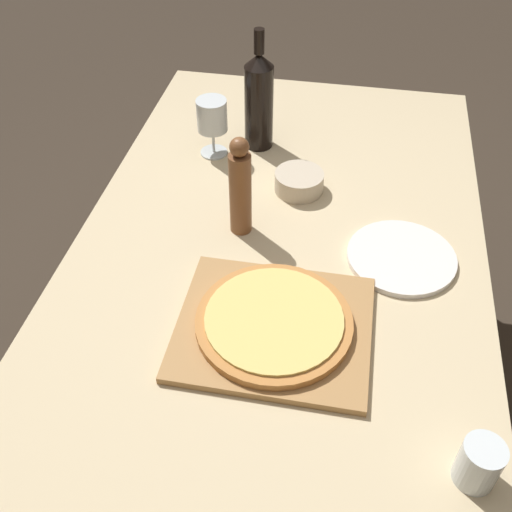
# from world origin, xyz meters

# --- Properties ---
(ground_plane) EXTENTS (12.00, 12.00, 0.00)m
(ground_plane) POSITION_xyz_m (0.00, 0.00, 0.00)
(ground_plane) COLOR #382D23
(dining_table) EXTENTS (0.98, 1.71, 0.75)m
(dining_table) POSITION_xyz_m (0.00, 0.00, 0.67)
(dining_table) COLOR #CCB78E
(dining_table) RESTS_ON ground_plane
(cutting_board) EXTENTS (0.40, 0.34, 0.02)m
(cutting_board) POSITION_xyz_m (0.03, -0.24, 0.76)
(cutting_board) COLOR #A87A47
(cutting_board) RESTS_ON dining_table
(pizza) EXTENTS (0.32, 0.32, 0.02)m
(pizza) POSITION_xyz_m (0.03, -0.24, 0.78)
(pizza) COLOR #BC7A3D
(pizza) RESTS_ON cutting_board
(wine_bottle) EXTENTS (0.08, 0.08, 0.34)m
(wine_bottle) POSITION_xyz_m (-0.13, 0.44, 0.89)
(wine_bottle) COLOR black
(wine_bottle) RESTS_ON dining_table
(pepper_mill) EXTENTS (0.05, 0.05, 0.26)m
(pepper_mill) POSITION_xyz_m (-0.10, 0.06, 0.87)
(pepper_mill) COLOR brown
(pepper_mill) RESTS_ON dining_table
(wine_glass) EXTENTS (0.08, 0.08, 0.17)m
(wine_glass) POSITION_xyz_m (-0.24, 0.38, 0.86)
(wine_glass) COLOR silver
(wine_glass) RESTS_ON dining_table
(small_bowl) EXTENTS (0.13, 0.13, 0.05)m
(small_bowl) POSITION_xyz_m (0.02, 0.25, 0.77)
(small_bowl) COLOR beige
(small_bowl) RESTS_ON dining_table
(drinking_tumbler) EXTENTS (0.07, 0.07, 0.09)m
(drinking_tumbler) POSITION_xyz_m (0.41, -0.49, 0.79)
(drinking_tumbler) COLOR silver
(drinking_tumbler) RESTS_ON dining_table
(dinner_plate) EXTENTS (0.25, 0.25, 0.01)m
(dinner_plate) POSITION_xyz_m (0.29, 0.02, 0.75)
(dinner_plate) COLOR white
(dinner_plate) RESTS_ON dining_table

